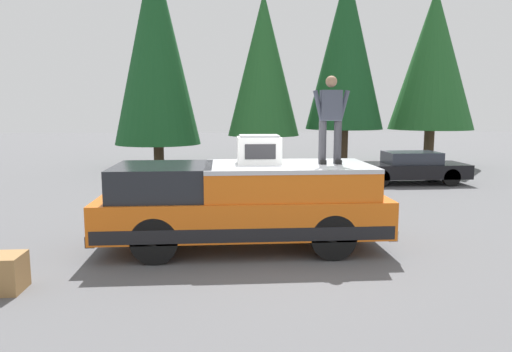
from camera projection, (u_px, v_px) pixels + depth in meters
The scene contains 10 objects.
ground_plane at pixel (281, 249), 9.29m from camera, with size 90.00×90.00×0.00m, color #565659.
pickup_truck at pixel (243, 204), 9.26m from camera, with size 2.01×5.54×1.65m.
compressor_unit at pixel (259, 149), 9.28m from camera, with size 0.65×0.84×0.56m.
person_on_truck_bed at pixel (331, 117), 9.15m from camera, with size 0.29×0.72×1.69m.
parked_car_black at pixel (409, 168), 17.28m from camera, with size 1.64×4.10×1.16m.
wooden_crate at pixel (4, 273), 7.09m from camera, with size 0.56×0.56×0.56m, color olive.
conifer_far_left at pixel (433, 59), 22.02m from camera, with size 3.89×3.89×8.25m.
conifer_left at pixel (346, 49), 21.74m from camera, with size 3.57×3.57×9.09m.
conifer_center_left at pixel (264, 65), 21.34m from camera, with size 3.24×3.24×7.87m.
conifer_center_right at pixel (156, 47), 21.27m from camera, with size 3.88×3.88×9.87m.
Camera 1 is at (-8.93, 1.15, 2.72)m, focal length 33.30 mm.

